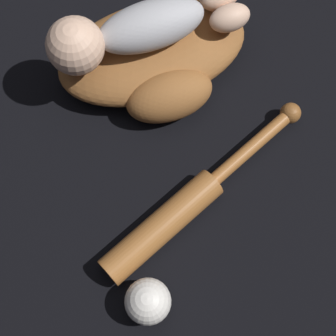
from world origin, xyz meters
TOP-DOWN VIEW (x-y plane):
  - ground_plane at (0.00, 0.00)m, footprint 6.00×6.00m
  - baseball_glove at (0.06, -0.01)m, footprint 0.42×0.33m
  - baby_figure at (0.09, -0.03)m, footprint 0.38×0.19m
  - baseball_bat at (0.19, 0.26)m, footprint 0.48×0.10m
  - baseball at (0.34, 0.36)m, footprint 0.08×0.08m

SIDE VIEW (x-z plane):
  - ground_plane at x=0.00m, z-range 0.00..0.00m
  - baseball_bat at x=0.19m, z-range 0.00..0.06m
  - baseball at x=0.34m, z-range 0.00..0.08m
  - baseball_glove at x=0.06m, z-range 0.00..0.09m
  - baby_figure at x=0.09m, z-range 0.09..0.19m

